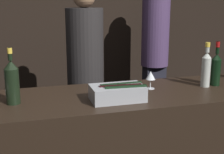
# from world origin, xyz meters

# --- Properties ---
(wall_back_chalkboard) EXTENTS (6.40, 0.06, 2.80)m
(wall_back_chalkboard) POSITION_xyz_m (0.00, 2.29, 1.40)
(wall_back_chalkboard) COLOR black
(wall_back_chalkboard) RESTS_ON ground_plane
(ice_bin_with_bottles) EXTENTS (0.36, 0.21, 0.11)m
(ice_bin_with_bottles) POSITION_xyz_m (0.00, 0.22, 1.04)
(ice_bin_with_bottles) COLOR #9EA0A5
(ice_bin_with_bottles) RESTS_ON bar_counter
(wine_glass) EXTENTS (0.07, 0.07, 0.14)m
(wine_glass) POSITION_xyz_m (0.31, 0.42, 1.08)
(wine_glass) COLOR silver
(wine_glass) RESTS_ON bar_counter
(champagne_bottle) EXTENTS (0.09, 0.09, 0.36)m
(champagne_bottle) POSITION_xyz_m (-0.67, 0.34, 1.13)
(champagne_bottle) COLOR black
(champagne_bottle) RESTS_ON bar_counter
(red_wine_bottle_burgundy) EXTENTS (0.07, 0.07, 0.34)m
(red_wine_bottle_burgundy) POSITION_xyz_m (0.84, 0.38, 1.11)
(red_wine_bottle_burgundy) COLOR black
(red_wine_bottle_burgundy) RESTS_ON bar_counter
(rose_wine_bottle) EXTENTS (0.07, 0.07, 0.34)m
(rose_wine_bottle) POSITION_xyz_m (0.74, 0.37, 1.12)
(rose_wine_bottle) COLOR #B2B7AD
(rose_wine_bottle) RESTS_ON bar_counter
(person_in_hoodie) EXTENTS (0.32, 0.32, 1.86)m
(person_in_hoodie) POSITION_xyz_m (0.91, 1.73, 1.05)
(person_in_hoodie) COLOR black
(person_in_hoodie) RESTS_ON ground_plane
(person_blond_tee) EXTENTS (0.35, 0.35, 1.77)m
(person_blond_tee) POSITION_xyz_m (-0.04, 1.19, 0.99)
(person_blond_tee) COLOR black
(person_blond_tee) RESTS_ON ground_plane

